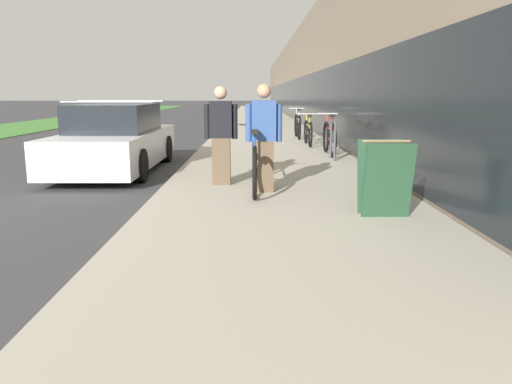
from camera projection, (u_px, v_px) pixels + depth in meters
sidewalk_slab at (261, 123)px, 25.90m from camera, size 3.73×70.00×0.12m
storefront_facade at (363, 80)px, 33.32m from camera, size 10.01×70.00×4.93m
lawn_strip at (73, 120)px, 29.77m from camera, size 4.11×70.00×0.03m
tandem_bicycle at (254, 162)px, 7.67m from camera, size 0.52×2.59×0.94m
person_rider at (264, 138)px, 7.28m from camera, size 0.53×0.21×1.57m
person_bystander at (221, 136)px, 7.85m from camera, size 0.52×0.21×1.54m
bike_rack_hoop at (333, 136)px, 10.94m from camera, size 0.05×0.60×0.84m
cruiser_bike_nearest at (329, 138)px, 11.78m from camera, size 0.52×1.86×0.97m
cruiser_bike_middle at (308, 132)px, 14.00m from camera, size 0.52×1.81×0.87m
cruiser_bike_farthest at (298, 126)px, 16.28m from camera, size 0.52×1.88×0.96m
sandwich_board_sign at (384, 178)px, 5.89m from camera, size 0.56×0.56×0.90m
parked_sedan_curbside at (116, 140)px, 10.08m from camera, size 1.76×4.55×1.41m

